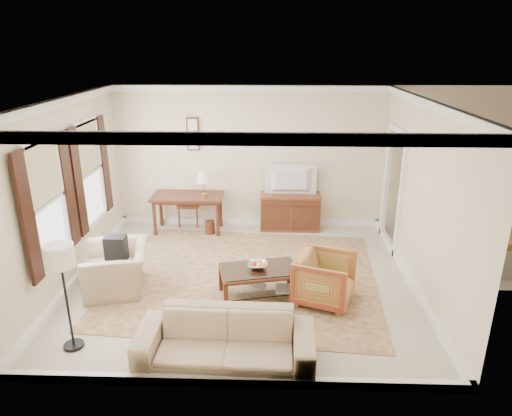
# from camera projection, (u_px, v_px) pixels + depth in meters

# --- Properties ---
(room_shell) EXTENTS (5.51, 5.01, 2.91)m
(room_shell) POSITION_uv_depth(u_px,v_px,m) (242.00, 130.00, 6.65)
(room_shell) COLOR beige
(room_shell) RESTS_ON ground
(annex_bedroom) EXTENTS (3.00, 2.70, 2.90)m
(annex_bedroom) POSITION_uv_depth(u_px,v_px,m) (492.00, 236.00, 8.32)
(annex_bedroom) COLOR beige
(annex_bedroom) RESTS_ON ground
(window_front) EXTENTS (0.12, 1.56, 1.80)m
(window_front) POSITION_uv_depth(u_px,v_px,m) (47.00, 203.00, 6.39)
(window_front) COLOR #CCB284
(window_front) RESTS_ON room_shell
(window_rear) EXTENTS (0.12, 1.56, 1.80)m
(window_rear) POSITION_uv_depth(u_px,v_px,m) (90.00, 173.00, 7.89)
(window_rear) COLOR #CCB284
(window_rear) RESTS_ON room_shell
(doorway) EXTENTS (0.10, 1.12, 2.25)m
(doorway) POSITION_uv_depth(u_px,v_px,m) (393.00, 191.00, 8.45)
(doorway) COLOR white
(doorway) RESTS_ON room_shell
(rug) EXTENTS (4.55, 3.99, 0.01)m
(rug) POSITION_uv_depth(u_px,v_px,m) (245.00, 276.00, 7.59)
(rug) COLOR brown
(rug) RESTS_ON room_shell
(writing_desk) EXTENTS (1.42, 0.71, 0.78)m
(writing_desk) POSITION_uv_depth(u_px,v_px,m) (188.00, 200.00, 9.22)
(writing_desk) COLOR #512517
(writing_desk) RESTS_ON room_shell
(desk_chair) EXTENTS (0.46, 0.46, 1.05)m
(desk_chair) POSITION_uv_depth(u_px,v_px,m) (189.00, 201.00, 9.60)
(desk_chair) COLOR brown
(desk_chair) RESTS_ON room_shell
(desk_lamp) EXTENTS (0.32, 0.32, 0.50)m
(desk_lamp) POSITION_uv_depth(u_px,v_px,m) (204.00, 183.00, 9.09)
(desk_lamp) COLOR silver
(desk_lamp) RESTS_ON writing_desk
(framed_prints) EXTENTS (0.25, 0.04, 0.68)m
(framed_prints) POSITION_uv_depth(u_px,v_px,m) (193.00, 134.00, 9.19)
(framed_prints) COLOR #512517
(framed_prints) RESTS_ON room_shell
(sideboard) EXTENTS (1.22, 0.47, 0.75)m
(sideboard) POSITION_uv_depth(u_px,v_px,m) (290.00, 212.00, 9.44)
(sideboard) COLOR brown
(sideboard) RESTS_ON room_shell
(tv) EXTENTS (1.00, 0.58, 0.13)m
(tv) POSITION_uv_depth(u_px,v_px,m) (291.00, 171.00, 9.12)
(tv) COLOR black
(tv) RESTS_ON sideboard
(coffee_table) EXTENTS (1.28, 0.92, 0.49)m
(coffee_table) POSITION_uv_depth(u_px,v_px,m) (259.00, 275.00, 6.86)
(coffee_table) COLOR #512517
(coffee_table) RESTS_ON room_shell
(fruit_bowl) EXTENTS (0.42, 0.42, 0.10)m
(fruit_bowl) POSITION_uv_depth(u_px,v_px,m) (258.00, 264.00, 6.83)
(fruit_bowl) COLOR silver
(fruit_bowl) RESTS_ON coffee_table
(book_a) EXTENTS (0.24, 0.21, 0.38)m
(book_a) POSITION_uv_depth(u_px,v_px,m) (250.00, 286.00, 6.92)
(book_a) COLOR brown
(book_a) RESTS_ON coffee_table
(book_b) EXTENTS (0.28, 0.04, 0.38)m
(book_b) POSITION_uv_depth(u_px,v_px,m) (276.00, 288.00, 6.87)
(book_b) COLOR brown
(book_b) RESTS_ON coffee_table
(striped_armchair) EXTENTS (0.98, 1.01, 0.83)m
(striped_armchair) POSITION_uv_depth(u_px,v_px,m) (325.00, 277.00, 6.74)
(striped_armchair) COLOR #973520
(striped_armchair) RESTS_ON room_shell
(club_armchair) EXTENTS (0.92, 1.20, 0.93)m
(club_armchair) POSITION_uv_depth(u_px,v_px,m) (116.00, 262.00, 7.07)
(club_armchair) COLOR tan
(club_armchair) RESTS_ON room_shell
(backpack) EXTENTS (0.27, 0.35, 0.40)m
(backpack) POSITION_uv_depth(u_px,v_px,m) (116.00, 246.00, 7.03)
(backpack) COLOR black
(backpack) RESTS_ON club_armchair
(sofa) EXTENTS (2.14, 0.68, 0.83)m
(sofa) POSITION_uv_depth(u_px,v_px,m) (225.00, 333.00, 5.43)
(sofa) COLOR tan
(sofa) RESTS_ON room_shell
(floor_lamp) EXTENTS (0.35, 0.35, 1.43)m
(floor_lamp) POSITION_uv_depth(u_px,v_px,m) (61.00, 264.00, 5.44)
(floor_lamp) COLOR black
(floor_lamp) RESTS_ON room_shell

